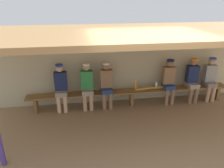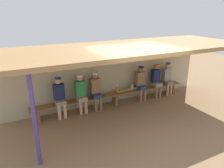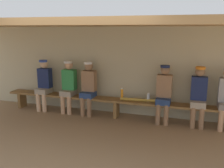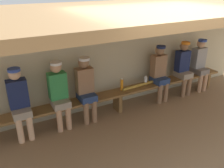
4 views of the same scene
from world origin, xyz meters
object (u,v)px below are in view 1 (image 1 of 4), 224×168
(player_in_blue, at_px, (106,83))
(player_leftmost, at_px, (169,79))
(player_in_red, at_px, (210,77))
(player_middle, at_px, (87,84))
(bench, at_px, (131,93))
(baseball_bat, at_px, (149,88))
(water_bottle_clear, at_px, (135,86))
(player_shirtless_tan, at_px, (61,85))
(water_bottle_green, at_px, (156,85))
(player_in_white, at_px, (193,78))

(player_in_blue, bearing_deg, player_leftmost, 0.00)
(player_in_red, bearing_deg, player_middle, 180.00)
(player_in_red, bearing_deg, bench, -179.92)
(player_in_blue, height_order, baseball_bat, player_in_blue)
(water_bottle_clear, bearing_deg, player_leftmost, -2.04)
(bench, relative_size, player_middle, 4.46)
(player_in_red, distance_m, player_middle, 3.75)
(player_middle, distance_m, player_shirtless_tan, 0.72)
(player_in_red, relative_size, water_bottle_clear, 4.81)
(bench, height_order, water_bottle_green, water_bottle_green)
(player_middle, xyz_separation_m, player_leftmost, (2.42, 0.00, 0.00))
(player_leftmost, relative_size, player_in_blue, 1.00)
(bench, xyz_separation_m, player_leftmost, (1.13, 0.00, 0.36))
(player_leftmost, relative_size, water_bottle_clear, 4.81)
(player_in_red, relative_size, player_in_white, 1.00)
(player_in_blue, bearing_deg, player_shirtless_tan, 180.00)
(baseball_bat, bearing_deg, water_bottle_green, 5.83)
(player_shirtless_tan, bearing_deg, player_in_white, 0.00)
(bench, bearing_deg, player_middle, 179.84)
(bench, bearing_deg, player_in_red, 0.08)
(bench, xyz_separation_m, player_in_blue, (-0.74, 0.00, 0.36))
(baseball_bat, bearing_deg, player_middle, 175.43)
(player_in_red, distance_m, player_shirtless_tan, 4.47)
(player_in_blue, relative_size, water_bottle_clear, 4.81)
(water_bottle_clear, relative_size, baseball_bat, 0.33)
(player_in_white, bearing_deg, player_middle, 180.00)
(player_shirtless_tan, distance_m, baseball_bat, 2.57)
(player_in_red, height_order, player_middle, same)
(baseball_bat, bearing_deg, bench, 175.55)
(player_in_white, distance_m, baseball_bat, 1.37)
(water_bottle_clear, distance_m, baseball_bat, 0.43)
(water_bottle_green, bearing_deg, bench, -176.91)
(player_in_white, xyz_separation_m, water_bottle_green, (-1.11, 0.04, -0.19))
(player_in_red, xyz_separation_m, player_in_blue, (-3.19, 0.00, 0.00))
(player_middle, relative_size, water_bottle_clear, 4.81)
(bench, bearing_deg, player_in_white, 0.11)
(player_shirtless_tan, height_order, water_bottle_green, player_shirtless_tan)
(player_leftmost, bearing_deg, water_bottle_green, 173.94)
(player_in_red, height_order, player_in_blue, same)
(player_in_red, distance_m, player_leftmost, 1.32)
(player_shirtless_tan, height_order, baseball_bat, player_shirtless_tan)
(player_in_red, height_order, player_leftmost, same)
(player_shirtless_tan, distance_m, water_bottle_green, 2.79)
(player_middle, relative_size, water_bottle_green, 6.49)
(bench, height_order, player_in_red, player_in_red)
(player_in_red, distance_m, baseball_bat, 1.93)
(player_in_red, xyz_separation_m, player_in_white, (-0.57, 0.00, 0.00))
(player_leftmost, xyz_separation_m, player_shirtless_tan, (-3.15, 0.00, 0.00))
(player_in_red, xyz_separation_m, water_bottle_clear, (-2.33, 0.04, -0.15))
(player_in_white, bearing_deg, water_bottle_clear, 178.83)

